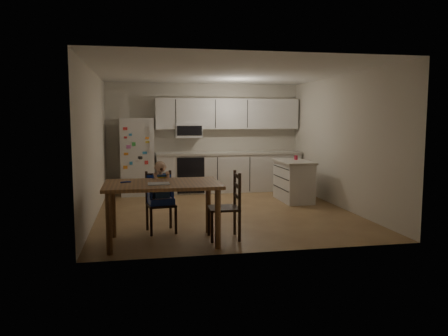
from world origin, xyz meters
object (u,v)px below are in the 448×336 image
object	(u,v)px
refrigerator	(138,157)
chair_side	(230,201)
chair_booster	(160,189)
kitchen_island	(294,181)
red_cup	(296,158)
dining_table	(163,191)

from	to	relation	value
refrigerator	chair_side	world-z (taller)	refrigerator
chair_booster	chair_side	size ratio (longest dim) A/B	1.12
kitchen_island	chair_side	xyz separation A→B (m)	(-1.85, -2.55, 0.12)
refrigerator	chair_booster	distance (m)	3.40
chair_side	kitchen_island	bearing A→B (deg)	146.11
kitchen_island	chair_booster	world-z (taller)	chair_booster
chair_booster	kitchen_island	bearing A→B (deg)	26.82
refrigerator	kitchen_island	distance (m)	3.47
kitchen_island	red_cup	world-z (taller)	red_cup
kitchen_island	red_cup	bearing A→B (deg)	58.70
red_cup	chair_booster	distance (m)	3.64
red_cup	dining_table	size ratio (longest dim) A/B	0.06
red_cup	chair_booster	world-z (taller)	chair_booster
dining_table	chair_booster	world-z (taller)	chair_booster
kitchen_island	dining_table	xyz separation A→B (m)	(-2.80, -2.60, 0.30)
chair_booster	chair_side	xyz separation A→B (m)	(0.95, -0.57, -0.10)
chair_booster	red_cup	bearing A→B (deg)	28.13
red_cup	dining_table	xyz separation A→B (m)	(-2.91, -2.78, -0.16)
dining_table	chair_side	xyz separation A→B (m)	(0.94, 0.05, -0.18)
refrigerator	chair_booster	bearing A→B (deg)	-84.14
kitchen_island	chair_side	world-z (taller)	chair_side
kitchen_island	dining_table	size ratio (longest dim) A/B	0.73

